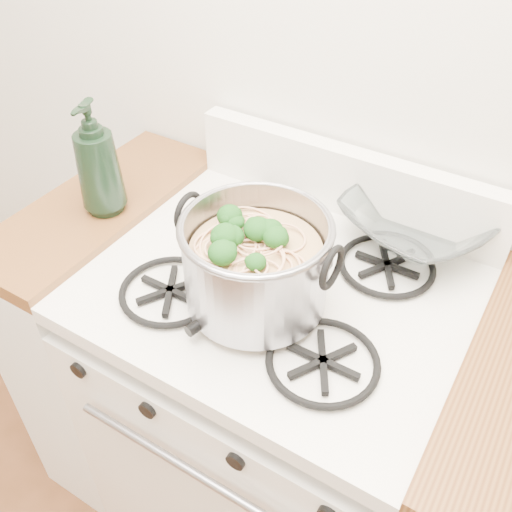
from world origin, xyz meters
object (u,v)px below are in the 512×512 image
at_px(stock_pot, 256,265).
at_px(bottle, 97,159).
at_px(gas_range, 275,413).
at_px(spatula, 283,265).
at_px(glass_bowl, 416,230).

height_order(stock_pot, bottle, bottle).
xyz_separation_m(gas_range, bottle, (-0.46, -0.01, 0.62)).
bearing_deg(stock_pot, spatula, 88.59).
distance_m(gas_range, spatula, 0.50).
bearing_deg(gas_range, glass_bowl, 54.62).
bearing_deg(stock_pot, bottle, 170.91).
xyz_separation_m(spatula, bottle, (-0.46, -0.03, 0.12)).
xyz_separation_m(gas_range, spatula, (-0.00, 0.02, 0.50)).
bearing_deg(stock_pot, gas_range, 85.49).
bearing_deg(glass_bowl, gas_range, -125.38).
xyz_separation_m(stock_pot, spatula, (0.00, 0.10, -0.08)).
relative_size(spatula, glass_bowl, 2.51).
height_order(gas_range, spatula, spatula).
height_order(gas_range, stock_pot, stock_pot).
distance_m(stock_pot, spatula, 0.13).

